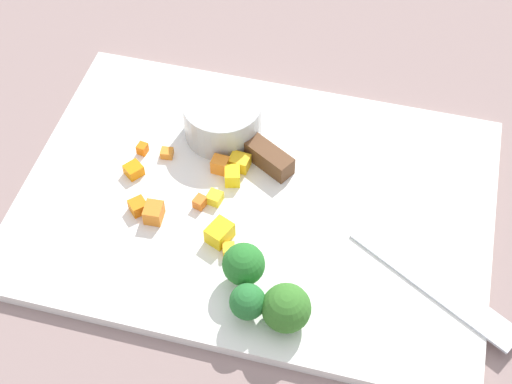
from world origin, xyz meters
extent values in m
plane|color=gray|center=(0.00, 0.00, 0.00)|extent=(4.00, 4.00, 0.00)
cube|color=white|center=(0.00, 0.00, 0.01)|extent=(0.45, 0.32, 0.01)
cylinder|color=#B8BDBA|center=(0.05, -0.08, 0.03)|extent=(0.08, 0.08, 0.04)
cube|color=silver|center=(-0.18, 0.05, 0.01)|extent=(0.16, 0.11, 0.00)
cube|color=brown|center=(0.00, -0.05, 0.02)|extent=(0.06, 0.05, 0.02)
cube|color=orange|center=(0.13, 0.00, 0.02)|extent=(0.02, 0.02, 0.01)
cube|color=orange|center=(0.09, 0.05, 0.02)|extent=(0.02, 0.02, 0.02)
cube|color=orange|center=(0.13, -0.03, 0.02)|extent=(0.01, 0.01, 0.01)
cube|color=orange|center=(0.05, 0.02, 0.02)|extent=(0.01, 0.01, 0.01)
cube|color=orange|center=(0.11, 0.04, 0.02)|extent=(0.02, 0.02, 0.01)
cube|color=orange|center=(0.10, -0.03, 0.02)|extent=(0.01, 0.01, 0.01)
cube|color=orange|center=(0.04, -0.03, 0.02)|extent=(0.02, 0.01, 0.02)
cube|color=yellow|center=(0.03, -0.03, 0.02)|extent=(0.02, 0.02, 0.01)
cube|color=yellow|center=(0.04, 0.01, 0.02)|extent=(0.02, 0.02, 0.01)
cube|color=yellow|center=(0.03, -0.02, 0.02)|extent=(0.02, 0.02, 0.02)
cube|color=yellow|center=(0.01, 0.07, 0.02)|extent=(0.01, 0.02, 0.01)
cube|color=yellow|center=(0.02, 0.05, 0.02)|extent=(0.03, 0.03, 0.02)
cylinder|color=#92C254|center=(-0.01, 0.09, 0.02)|extent=(0.01, 0.01, 0.02)
sphere|color=#27742A|center=(-0.01, 0.09, 0.04)|extent=(0.04, 0.04, 0.04)
cylinder|color=#8EAA66|center=(-0.02, 0.13, 0.02)|extent=(0.01, 0.01, 0.01)
sphere|color=#266F30|center=(-0.02, 0.13, 0.03)|extent=(0.03, 0.03, 0.03)
cylinder|color=#82BF61|center=(-0.06, 0.12, 0.02)|extent=(0.01, 0.01, 0.01)
sphere|color=#367528|center=(-0.06, 0.12, 0.03)|extent=(0.04, 0.04, 0.04)
camera|label=1|loc=(-0.11, 0.43, 0.59)|focal=52.58mm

